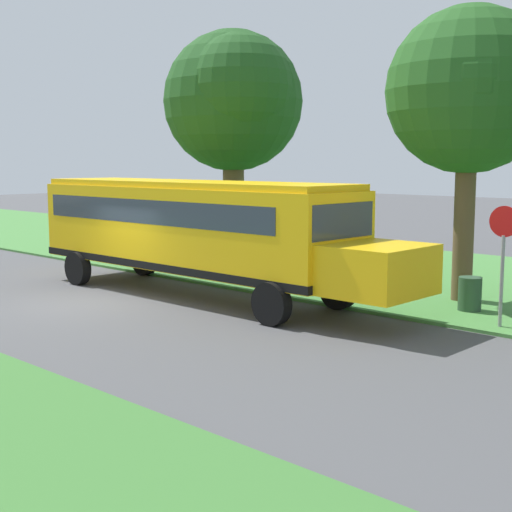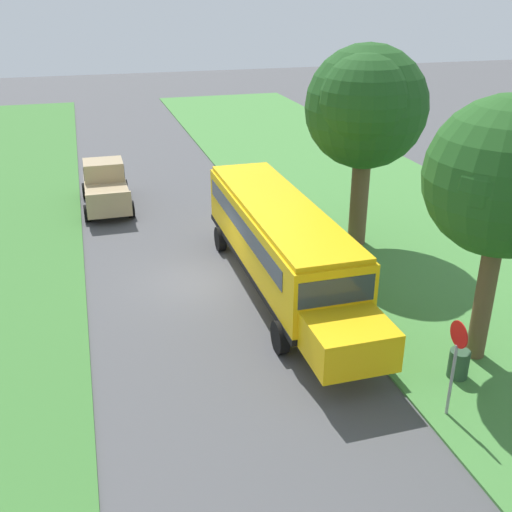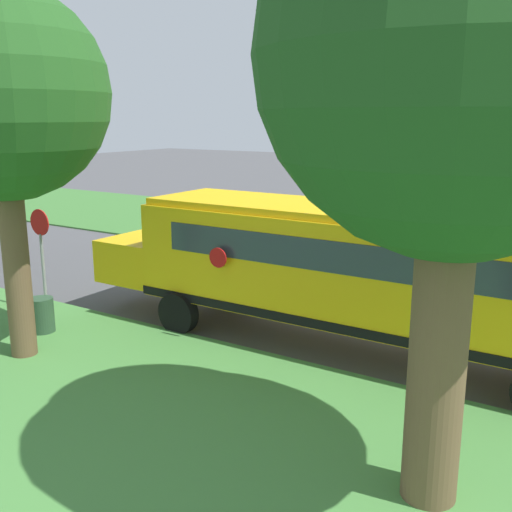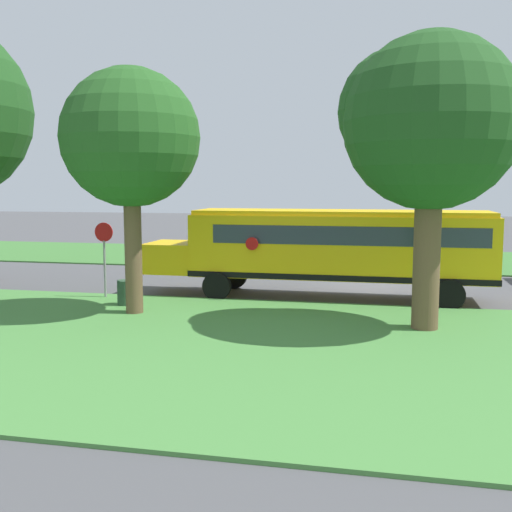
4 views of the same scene
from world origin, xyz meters
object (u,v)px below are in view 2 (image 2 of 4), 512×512
object	(u,v)px
stop_sign	(455,358)
oak_tree_beside_bus	(365,107)
trash_bin	(458,365)
school_bus	(280,239)
pickup_truck	(105,185)
oak_tree_roadside_mid	(503,179)

from	to	relation	value
stop_sign	oak_tree_beside_bus	bearing A→B (deg)	-102.63
oak_tree_beside_bus	trash_bin	world-z (taller)	oak_tree_beside_bus
oak_tree_beside_bus	school_bus	bearing A→B (deg)	32.96
stop_sign	trash_bin	xyz separation A→B (m)	(-1.15, -1.30, -1.29)
stop_sign	trash_bin	size ratio (longest dim) A/B	3.04
pickup_truck	trash_bin	distance (m)	19.46
school_bus	oak_tree_beside_bus	xyz separation A→B (m)	(-4.27, -2.77, 3.86)
school_bus	oak_tree_beside_bus	bearing A→B (deg)	-147.04
oak_tree_beside_bus	oak_tree_roadside_mid	distance (m)	8.62
pickup_truck	oak_tree_beside_bus	distance (m)	13.53
oak_tree_roadside_mid	school_bus	bearing A→B (deg)	-55.39
trash_bin	oak_tree_beside_bus	bearing A→B (deg)	-97.53
oak_tree_beside_bus	trash_bin	xyz separation A→B (m)	(1.23, 9.33, -5.33)
pickup_truck	trash_bin	xyz separation A→B (m)	(-8.45, 17.52, -0.62)
pickup_truck	stop_sign	xyz separation A→B (m)	(-7.30, 18.82, 0.66)
oak_tree_beside_bus	stop_sign	world-z (taller)	oak_tree_beside_bus
school_bus	oak_tree_roadside_mid	size ratio (longest dim) A/B	1.64
oak_tree_beside_bus	oak_tree_roadside_mid	world-z (taller)	oak_tree_beside_bus
school_bus	oak_tree_roadside_mid	bearing A→B (deg)	124.61
oak_tree_roadside_mid	stop_sign	xyz separation A→B (m)	(2.14, 2.02, -3.72)
oak_tree_roadside_mid	pickup_truck	bearing A→B (deg)	-60.67
oak_tree_roadside_mid	oak_tree_beside_bus	bearing A→B (deg)	-91.60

